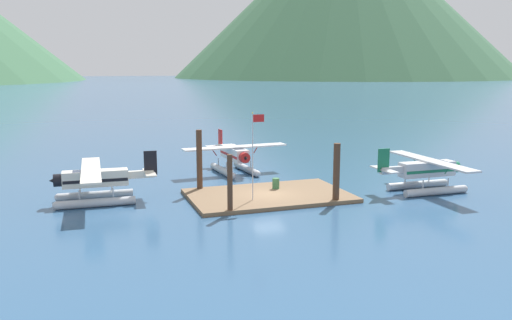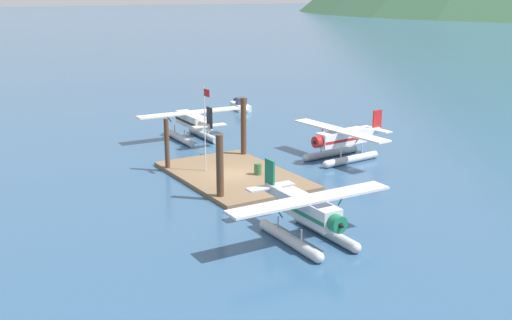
{
  "view_description": "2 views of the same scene",
  "coord_description": "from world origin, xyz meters",
  "px_view_note": "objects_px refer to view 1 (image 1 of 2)",
  "views": [
    {
      "loc": [
        -14.17,
        -38.22,
        10.25
      ],
      "look_at": [
        0.08,
        3.31,
        2.47
      ],
      "focal_mm": 36.86,
      "sensor_mm": 36.0,
      "label": 1
    },
    {
      "loc": [
        39.6,
        -21.99,
        13.85
      ],
      "look_at": [
        1.49,
        1.11,
        1.58
      ],
      "focal_mm": 42.99,
      "sensor_mm": 36.0,
      "label": 2
    }
  ],
  "objects_px": {
    "seaplane_silver_stbd_aft": "(427,173)",
    "seaplane_cream_port_fwd": "(95,183)",
    "flagpole": "(254,147)",
    "fuel_drum": "(276,183)",
    "seaplane_white_bow_centre": "(234,157)"
  },
  "relations": [
    {
      "from": "seaplane_silver_stbd_aft",
      "to": "seaplane_cream_port_fwd",
      "type": "distance_m",
      "value": 26.69
    },
    {
      "from": "fuel_drum",
      "to": "seaplane_cream_port_fwd",
      "type": "xyz_separation_m",
      "value": [
        -14.27,
        1.17,
        0.84
      ]
    },
    {
      "from": "flagpole",
      "to": "seaplane_silver_stbd_aft",
      "type": "relative_size",
      "value": 0.64
    },
    {
      "from": "flagpole",
      "to": "fuel_drum",
      "type": "xyz_separation_m",
      "value": [
        2.9,
        2.94,
        -3.66
      ]
    },
    {
      "from": "fuel_drum",
      "to": "seaplane_white_bow_centre",
      "type": "relative_size",
      "value": 0.08
    },
    {
      "from": "seaplane_silver_stbd_aft",
      "to": "seaplane_cream_port_fwd",
      "type": "xyz_separation_m",
      "value": [
        -26.2,
        5.08,
        0.0
      ]
    },
    {
      "from": "flagpole",
      "to": "seaplane_cream_port_fwd",
      "type": "height_order",
      "value": "flagpole"
    },
    {
      "from": "flagpole",
      "to": "seaplane_white_bow_centre",
      "type": "distance_m",
      "value": 12.3
    },
    {
      "from": "flagpole",
      "to": "fuel_drum",
      "type": "relative_size",
      "value": 7.57
    },
    {
      "from": "flagpole",
      "to": "seaplane_white_bow_centre",
      "type": "xyz_separation_m",
      "value": [
        1.97,
        11.81,
        -2.82
      ]
    },
    {
      "from": "seaplane_white_bow_centre",
      "to": "seaplane_cream_port_fwd",
      "type": "bearing_deg",
      "value": -150.02
    },
    {
      "from": "seaplane_white_bow_centre",
      "to": "fuel_drum",
      "type": "bearing_deg",
      "value": -84.04
    },
    {
      "from": "seaplane_cream_port_fwd",
      "to": "fuel_drum",
      "type": "bearing_deg",
      "value": -4.69
    },
    {
      "from": "seaplane_silver_stbd_aft",
      "to": "seaplane_white_bow_centre",
      "type": "xyz_separation_m",
      "value": [
        -12.86,
        12.78,
        0.0
      ]
    },
    {
      "from": "seaplane_white_bow_centre",
      "to": "seaplane_cream_port_fwd",
      "type": "relative_size",
      "value": 1.0
    }
  ]
}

